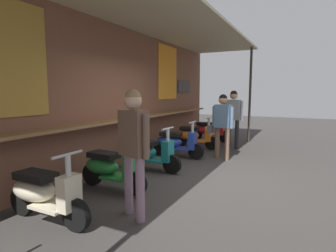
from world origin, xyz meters
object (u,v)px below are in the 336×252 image
(scooter_cream, at_px, (43,193))
(scooter_orange, at_px, (193,136))
(scooter_teal, at_px, (149,153))
(scooter_blue, at_px, (175,143))
(scooter_green, at_px, (109,168))
(shopper_passing, at_px, (233,112))
(scooter_red, at_px, (208,130))
(shopper_browsing, at_px, (134,139))
(shopper_with_handbag, at_px, (222,120))

(scooter_cream, bearing_deg, scooter_orange, 90.16)
(scooter_teal, height_order, scooter_blue, same)
(scooter_blue, relative_size, scooter_orange, 1.00)
(scooter_green, xyz_separation_m, scooter_teal, (1.35, 0.00, 0.00))
(scooter_blue, height_order, shopper_passing, shopper_passing)
(scooter_cream, height_order, scooter_red, same)
(shopper_browsing, bearing_deg, scooter_green, 73.17)
(scooter_red, relative_size, shopper_with_handbag, 0.85)
(scooter_blue, height_order, shopper_with_handbag, shopper_with_handbag)
(scooter_red, height_order, shopper_browsing, shopper_browsing)
(shopper_with_handbag, bearing_deg, scooter_red, -145.16)
(scooter_green, distance_m, shopper_browsing, 1.42)
(scooter_cream, distance_m, shopper_with_handbag, 4.60)
(scooter_green, height_order, shopper_browsing, shopper_browsing)
(scooter_orange, distance_m, shopper_passing, 1.42)
(scooter_green, xyz_separation_m, shopper_browsing, (-0.72, -1.01, 0.69))
(shopper_with_handbag, bearing_deg, scooter_teal, -25.11)
(scooter_teal, xyz_separation_m, scooter_red, (4.05, 0.00, 0.00))
(scooter_orange, relative_size, scooter_red, 1.00)
(scooter_blue, bearing_deg, scooter_green, -91.86)
(scooter_orange, height_order, scooter_red, same)
(scooter_teal, bearing_deg, scooter_red, 92.17)
(scooter_cream, bearing_deg, scooter_teal, 90.16)
(scooter_blue, bearing_deg, shopper_with_handbag, 14.90)
(scooter_blue, distance_m, shopper_browsing, 3.64)
(shopper_with_handbag, bearing_deg, shopper_passing, -167.58)
(shopper_browsing, bearing_deg, scooter_red, 28.17)
(shopper_passing, bearing_deg, scooter_cream, 176.80)
(scooter_cream, xyz_separation_m, scooter_teal, (2.71, -0.00, 0.00))
(scooter_red, bearing_deg, scooter_teal, -91.27)
(scooter_cream, bearing_deg, shopper_browsing, 32.51)
(shopper_browsing, height_order, shopper_passing, shopper_passing)
(scooter_blue, relative_size, scooter_red, 1.00)
(scooter_red, bearing_deg, shopper_browsing, -81.91)
(shopper_with_handbag, bearing_deg, scooter_orange, -120.55)
(scooter_teal, bearing_deg, scooter_cream, -87.83)
(scooter_blue, xyz_separation_m, shopper_with_handbag, (0.34, -1.15, 0.61))
(scooter_green, distance_m, shopper_with_handbag, 3.31)
(shopper_browsing, xyz_separation_m, shopper_passing, (5.36, -0.04, 0.01))
(scooter_green, bearing_deg, scooter_blue, 93.64)
(scooter_cream, distance_m, scooter_red, 6.76)
(scooter_teal, relative_size, shopper_with_handbag, 0.85)
(scooter_orange, xyz_separation_m, shopper_with_handbag, (-0.94, -1.15, 0.61))
(scooter_cream, relative_size, scooter_teal, 1.00)
(scooter_green, distance_m, scooter_teal, 1.35)
(scooter_red, bearing_deg, scooter_cream, -91.27)
(scooter_cream, height_order, scooter_teal, same)
(scooter_orange, bearing_deg, shopper_with_handbag, -43.44)
(scooter_orange, bearing_deg, scooter_red, 85.98)
(scooter_teal, height_order, shopper_passing, shopper_passing)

